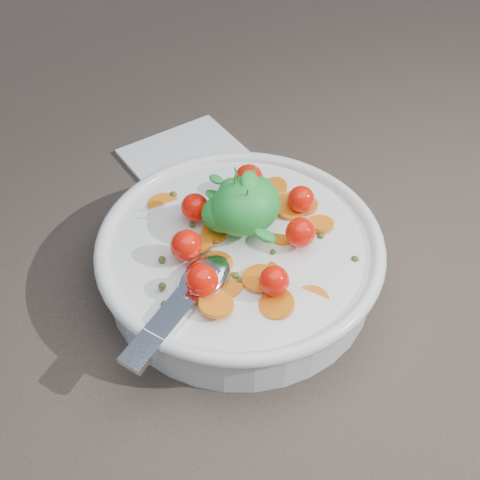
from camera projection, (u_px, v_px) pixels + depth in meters
ground at (259, 280)px, 0.65m from camera, size 6.00×6.00×0.00m
bowl at (240, 256)px, 0.63m from camera, size 0.32×0.30×0.13m
napkin at (187, 157)px, 0.80m from camera, size 0.16×0.14×0.01m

